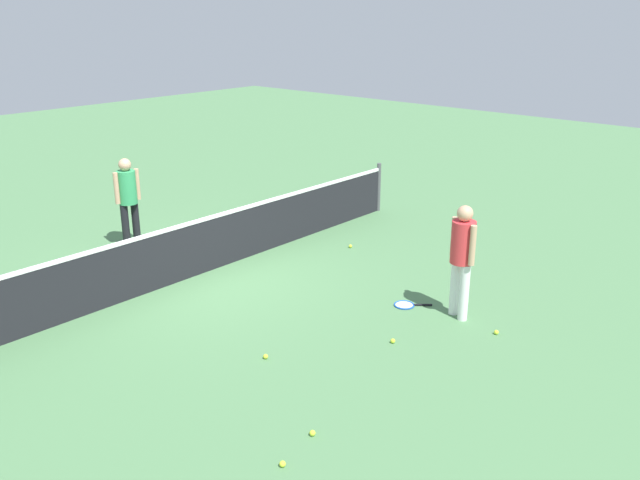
{
  "coord_description": "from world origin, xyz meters",
  "views": [
    {
      "loc": [
        -6.61,
        -8.58,
        4.33
      ],
      "look_at": [
        0.72,
        -2.07,
        0.9
      ],
      "focal_mm": 37.77,
      "sensor_mm": 36.0,
      "label": 1
    }
  ],
  "objects_px": {
    "player_near_side": "(462,252)",
    "tennis_ball_near_player": "(496,332)",
    "tennis_ball_by_net": "(266,356)",
    "tennis_ball_midcourt": "(312,433)",
    "player_far_side": "(128,195)",
    "tennis_ball_baseline": "(283,464)",
    "tennis_ball_stray_right": "(393,341)",
    "tennis_racket_far_player": "(189,243)",
    "tennis_racket_near_player": "(406,305)",
    "tennis_ball_stray_left": "(350,246)"
  },
  "relations": [
    {
      "from": "player_near_side",
      "to": "tennis_ball_near_player",
      "type": "distance_m",
      "value": 1.21
    },
    {
      "from": "tennis_ball_by_net",
      "to": "tennis_ball_midcourt",
      "type": "height_order",
      "value": "same"
    },
    {
      "from": "player_far_side",
      "to": "tennis_ball_midcourt",
      "type": "distance_m",
      "value": 6.95
    },
    {
      "from": "player_near_side",
      "to": "tennis_ball_baseline",
      "type": "bearing_deg",
      "value": -173.51
    },
    {
      "from": "tennis_ball_baseline",
      "to": "tennis_ball_stray_right",
      "type": "distance_m",
      "value": 2.92
    },
    {
      "from": "player_near_side",
      "to": "tennis_racket_far_player",
      "type": "xyz_separation_m",
      "value": [
        -0.61,
        5.54,
        -1.0
      ]
    },
    {
      "from": "tennis_ball_midcourt",
      "to": "tennis_ball_stray_right",
      "type": "xyz_separation_m",
      "value": [
        2.26,
        0.58,
        0.0
      ]
    },
    {
      "from": "tennis_racket_near_player",
      "to": "tennis_ball_near_player",
      "type": "height_order",
      "value": "tennis_ball_near_player"
    },
    {
      "from": "tennis_ball_baseline",
      "to": "tennis_racket_far_player",
      "type": "bearing_deg",
      "value": 59.55
    },
    {
      "from": "tennis_ball_midcourt",
      "to": "tennis_ball_stray_left",
      "type": "distance_m",
      "value": 5.9
    },
    {
      "from": "tennis_racket_far_player",
      "to": "player_near_side",
      "type": "bearing_deg",
      "value": -83.69
    },
    {
      "from": "player_near_side",
      "to": "tennis_ball_stray_right",
      "type": "relative_size",
      "value": 25.76
    },
    {
      "from": "player_far_side",
      "to": "tennis_ball_near_player",
      "type": "bearing_deg",
      "value": -79.4
    },
    {
      "from": "tennis_ball_by_net",
      "to": "tennis_ball_stray_left",
      "type": "height_order",
      "value": "same"
    },
    {
      "from": "tennis_racket_near_player",
      "to": "tennis_racket_far_player",
      "type": "xyz_separation_m",
      "value": [
        -0.42,
        4.75,
        0.0
      ]
    },
    {
      "from": "player_far_side",
      "to": "tennis_ball_stray_right",
      "type": "height_order",
      "value": "player_far_side"
    },
    {
      "from": "tennis_ball_stray_right",
      "to": "tennis_racket_near_player",
      "type": "bearing_deg",
      "value": 26.48
    },
    {
      "from": "tennis_ball_by_net",
      "to": "tennis_ball_stray_left",
      "type": "xyz_separation_m",
      "value": [
        4.0,
        1.84,
        0.0
      ]
    },
    {
      "from": "player_far_side",
      "to": "tennis_racket_far_player",
      "type": "distance_m",
      "value": 1.45
    },
    {
      "from": "tennis_ball_baseline",
      "to": "tennis_ball_stray_right",
      "type": "bearing_deg",
      "value": 13.84
    },
    {
      "from": "player_near_side",
      "to": "tennis_ball_stray_right",
      "type": "height_order",
      "value": "player_near_side"
    },
    {
      "from": "tennis_ball_near_player",
      "to": "tennis_ball_stray_left",
      "type": "relative_size",
      "value": 1.0
    },
    {
      "from": "tennis_racket_near_player",
      "to": "tennis_ball_midcourt",
      "type": "distance_m",
      "value": 3.56
    },
    {
      "from": "tennis_racket_near_player",
      "to": "tennis_ball_stray_left",
      "type": "relative_size",
      "value": 8.41
    },
    {
      "from": "tennis_racket_far_player",
      "to": "tennis_ball_stray_right",
      "type": "relative_size",
      "value": 8.9
    },
    {
      "from": "tennis_racket_near_player",
      "to": "tennis_ball_near_player",
      "type": "relative_size",
      "value": 8.41
    },
    {
      "from": "tennis_ball_stray_left",
      "to": "tennis_ball_near_player",
      "type": "bearing_deg",
      "value": -110.42
    },
    {
      "from": "tennis_ball_baseline",
      "to": "tennis_ball_stray_right",
      "type": "xyz_separation_m",
      "value": [
        2.84,
        0.7,
        0.0
      ]
    },
    {
      "from": "tennis_ball_midcourt",
      "to": "tennis_ball_baseline",
      "type": "distance_m",
      "value": 0.59
    },
    {
      "from": "player_near_side",
      "to": "tennis_ball_by_net",
      "type": "bearing_deg",
      "value": 156.24
    },
    {
      "from": "player_far_side",
      "to": "tennis_racket_far_player",
      "type": "bearing_deg",
      "value": -38.47
    },
    {
      "from": "player_near_side",
      "to": "tennis_racket_near_player",
      "type": "height_order",
      "value": "player_near_side"
    },
    {
      "from": "player_near_side",
      "to": "tennis_ball_baseline",
      "type": "xyz_separation_m",
      "value": [
        -4.14,
        -0.47,
        -0.98
      ]
    },
    {
      "from": "tennis_ball_midcourt",
      "to": "tennis_ball_stray_right",
      "type": "bearing_deg",
      "value": 14.36
    },
    {
      "from": "player_near_side",
      "to": "tennis_ball_stray_left",
      "type": "relative_size",
      "value": 25.76
    },
    {
      "from": "tennis_racket_near_player",
      "to": "tennis_ball_midcourt",
      "type": "relative_size",
      "value": 8.41
    },
    {
      "from": "player_near_side",
      "to": "player_far_side",
      "type": "distance_m",
      "value": 6.35
    },
    {
      "from": "tennis_ball_baseline",
      "to": "tennis_racket_near_player",
      "type": "bearing_deg",
      "value": 17.6
    },
    {
      "from": "tennis_ball_by_net",
      "to": "tennis_ball_near_player",
      "type": "bearing_deg",
      "value": -36.25
    },
    {
      "from": "player_far_side",
      "to": "tennis_ball_baseline",
      "type": "height_order",
      "value": "player_far_side"
    },
    {
      "from": "player_near_side",
      "to": "player_far_side",
      "type": "xyz_separation_m",
      "value": [
        -1.43,
        6.19,
        0.0
      ]
    },
    {
      "from": "tennis_ball_stray_right",
      "to": "tennis_ball_baseline",
      "type": "bearing_deg",
      "value": -166.16
    },
    {
      "from": "tennis_ball_by_net",
      "to": "tennis_ball_midcourt",
      "type": "distance_m",
      "value": 1.76
    },
    {
      "from": "tennis_racket_far_player",
      "to": "tennis_ball_near_player",
      "type": "height_order",
      "value": "tennis_ball_near_player"
    },
    {
      "from": "tennis_ball_stray_left",
      "to": "tennis_ball_stray_right",
      "type": "distance_m",
      "value": 3.81
    },
    {
      "from": "tennis_ball_near_player",
      "to": "tennis_ball_by_net",
      "type": "height_order",
      "value": "same"
    },
    {
      "from": "tennis_ball_midcourt",
      "to": "tennis_ball_stray_left",
      "type": "relative_size",
      "value": 1.0
    },
    {
      "from": "player_far_side",
      "to": "tennis_racket_far_player",
      "type": "xyz_separation_m",
      "value": [
        0.82,
        -0.65,
        -1.0
      ]
    },
    {
      "from": "player_near_side",
      "to": "tennis_racket_near_player",
      "type": "bearing_deg",
      "value": 103.97
    },
    {
      "from": "tennis_ball_by_net",
      "to": "tennis_ball_baseline",
      "type": "height_order",
      "value": "same"
    }
  ]
}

